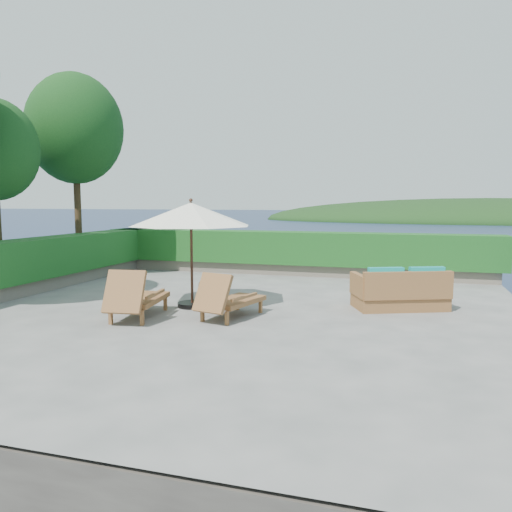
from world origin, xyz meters
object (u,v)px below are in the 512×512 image
(lounge_left, at_px, (136,297))
(wicker_loveseat, at_px, (401,292))
(lounge_right, at_px, (228,299))
(patio_umbrella, at_px, (191,215))
(side_table, at_px, (211,288))

(lounge_left, bearing_deg, wicker_loveseat, 17.78)
(lounge_right, relative_size, wicker_loveseat, 0.82)
(patio_umbrella, xyz_separation_m, side_table, (0.46, -0.07, -1.55))
(lounge_left, xyz_separation_m, side_table, (1.05, 1.27, 0.02))
(patio_umbrella, distance_m, lounge_right, 2.11)
(lounge_left, distance_m, side_table, 1.65)
(lounge_left, xyz_separation_m, wicker_loveseat, (4.94, 2.42, -0.06))
(patio_umbrella, bearing_deg, lounge_left, -113.82)
(patio_umbrella, relative_size, lounge_left, 1.57)
(wicker_loveseat, bearing_deg, patio_umbrella, 171.43)
(lounge_right, xyz_separation_m, side_table, (-0.66, 0.73, 0.05))
(patio_umbrella, distance_m, wicker_loveseat, 4.77)
(patio_umbrella, height_order, side_table, patio_umbrella)
(lounge_right, bearing_deg, lounge_left, -148.23)
(patio_umbrella, xyz_separation_m, wicker_loveseat, (4.35, 1.08, -1.63))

